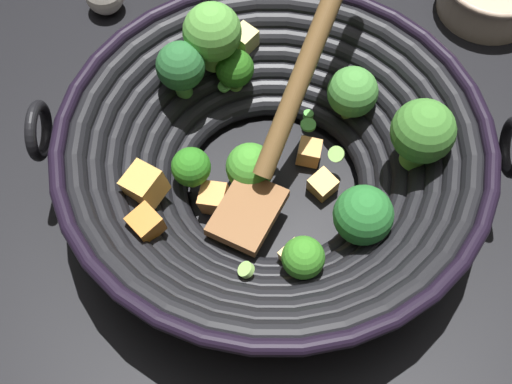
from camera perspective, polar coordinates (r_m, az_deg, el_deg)
The scene contains 2 objects.
ground_plane at distance 0.69m, azimuth 1.30°, elevation -0.02°, with size 4.00×4.00×0.00m, color black.
wok at distance 0.64m, azimuth 1.50°, elevation 2.98°, with size 0.42×0.39×0.22m.
Camera 1 is at (-0.02, 0.36, 0.59)m, focal length 49.74 mm.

